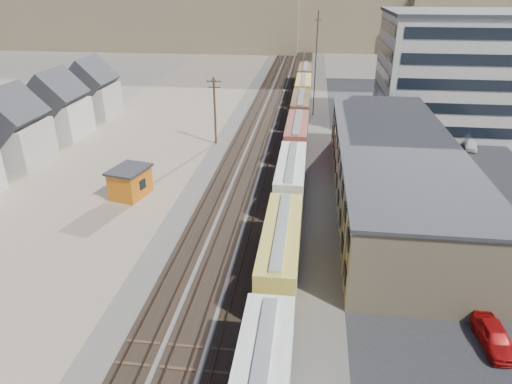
# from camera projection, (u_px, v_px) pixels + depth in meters

# --- Properties ---
(ground) EXTENTS (300.00, 300.00, 0.00)m
(ground) POSITION_uv_depth(u_px,v_px,m) (214.00, 350.00, 30.93)
(ground) COLOR #6B6356
(ground) RESTS_ON ground
(ballast_bed) EXTENTS (18.00, 200.00, 0.06)m
(ballast_bed) POSITION_uv_depth(u_px,v_px,m) (276.00, 130.00, 75.83)
(ballast_bed) COLOR #4C4742
(ballast_bed) RESTS_ON ground
(dirt_yard) EXTENTS (24.00, 180.00, 0.03)m
(dirt_yard) POSITION_uv_depth(u_px,v_px,m) (139.00, 145.00, 69.09)
(dirt_yard) COLOR #85745C
(dirt_yard) RESTS_ON ground
(asphalt_lot) EXTENTS (26.00, 120.00, 0.04)m
(asphalt_lot) POSITION_uv_depth(u_px,v_px,m) (433.00, 170.00, 59.91)
(asphalt_lot) COLOR #232326
(asphalt_lot) RESTS_ON ground
(rail_tracks) EXTENTS (11.40, 200.00, 0.24)m
(rail_tracks) POSITION_uv_depth(u_px,v_px,m) (273.00, 129.00, 75.86)
(rail_tracks) COLOR black
(rail_tracks) RESTS_ON ground
(freight_train) EXTENTS (3.00, 119.74, 4.46)m
(freight_train) POSITION_uv_depth(u_px,v_px,m) (294.00, 153.00, 57.94)
(freight_train) COLOR black
(freight_train) RESTS_ON ground
(warehouse) EXTENTS (12.40, 40.40, 7.25)m
(warehouse) POSITION_uv_depth(u_px,v_px,m) (393.00, 171.00, 50.16)
(warehouse) COLOR tan
(warehouse) RESTS_ON ground
(office_tower) EXTENTS (22.60, 18.60, 18.45)m
(office_tower) POSITION_uv_depth(u_px,v_px,m) (453.00, 72.00, 73.24)
(office_tower) COLOR #9E998E
(office_tower) RESTS_ON ground
(utility_pole_north) EXTENTS (2.20, 0.32, 10.00)m
(utility_pole_north) POSITION_uv_depth(u_px,v_px,m) (215.00, 110.00, 67.36)
(utility_pole_north) COLOR #382619
(utility_pole_north) RESTS_ON ground
(radio_mast) EXTENTS (1.20, 0.16, 18.00)m
(radio_mast) POSITION_uv_depth(u_px,v_px,m) (316.00, 64.00, 80.28)
(radio_mast) COLOR black
(radio_mast) RESTS_ON ground
(hills_north) EXTENTS (265.00, 80.00, 32.00)m
(hills_north) POSITION_uv_depth(u_px,v_px,m) (303.00, 3.00, 175.76)
(hills_north) COLOR brown
(hills_north) RESTS_ON ground
(maintenance_shed) EXTENTS (4.60, 5.40, 3.45)m
(maintenance_shed) POSITION_uv_depth(u_px,v_px,m) (130.00, 182.00, 52.11)
(maintenance_shed) COLOR #CA6813
(maintenance_shed) RESTS_ON ground
(parked_car_red) EXTENTS (2.17, 4.74, 1.58)m
(parked_car_red) POSITION_uv_depth(u_px,v_px,m) (495.00, 337.00, 30.97)
(parked_car_red) COLOR #B21010
(parked_car_red) RESTS_ON ground
(parked_car_blue) EXTENTS (4.67, 6.41, 1.62)m
(parked_car_blue) POSITION_uv_depth(u_px,v_px,m) (430.00, 118.00, 79.39)
(parked_car_blue) COLOR navy
(parked_car_blue) RESTS_ON ground
(parked_car_far) EXTENTS (2.52, 4.41, 1.41)m
(parked_car_far) POSITION_uv_depth(u_px,v_px,m) (471.00, 145.00, 66.85)
(parked_car_far) COLOR white
(parked_car_far) RESTS_ON ground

